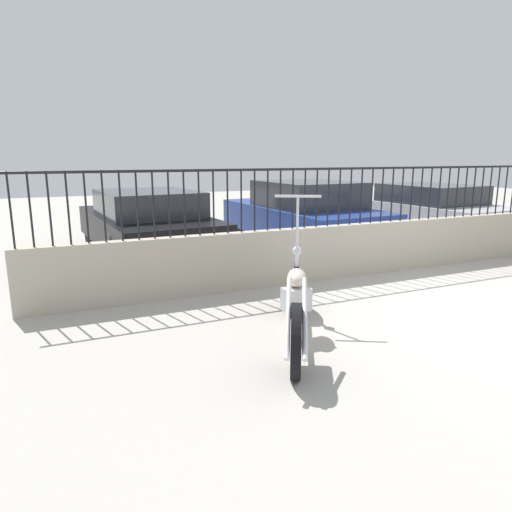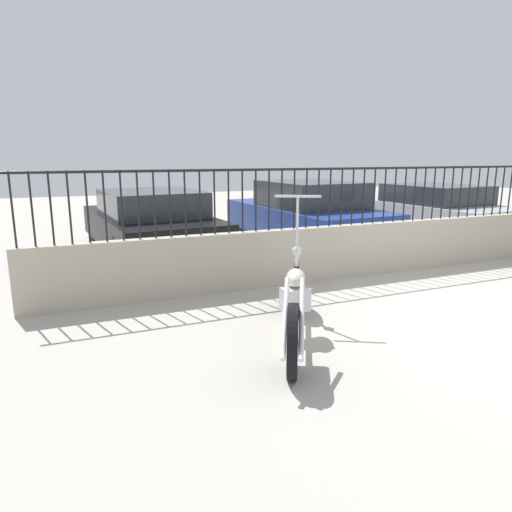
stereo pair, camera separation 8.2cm
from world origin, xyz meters
name	(u,v)px [view 1 (the left image)]	position (x,y,z in m)	size (l,w,h in m)	color
low_wall	(379,247)	(0.00, 2.50, 0.41)	(10.68, 0.18, 0.82)	#B2A893
fence_railing	(383,186)	(0.00, 2.50, 1.40)	(10.68, 0.04, 0.88)	black
motorcycle_orange	(296,305)	(-2.65, 0.49, 0.40)	(1.24, 2.11, 1.44)	black
car_black	(147,223)	(-3.20, 5.29, 0.64)	(2.14, 4.27, 1.24)	black
car_blue	(303,213)	(0.03, 5.03, 0.68)	(2.04, 4.26, 1.36)	black
car_silver	(424,209)	(3.23, 4.89, 0.63)	(2.04, 4.26, 1.22)	black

